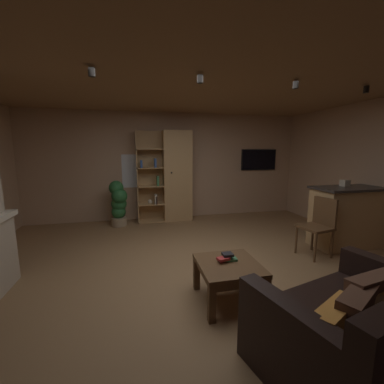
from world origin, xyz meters
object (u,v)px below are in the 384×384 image
leather_couch (358,332)px  wall_mounted_tv (259,160)px  table_book_0 (230,259)px  bookshelf_cabinet (174,177)px  table_book_1 (223,259)px  table_book_2 (228,254)px  coffee_table (229,270)px  dining_chair (319,223)px  tissue_box (345,183)px  potted_floor_plant (119,203)px  kitchen_bar_counter (352,216)px

leather_couch → wall_mounted_tv: bearing=71.3°
table_book_0 → wall_mounted_tv: (2.15, 3.53, 0.96)m
bookshelf_cabinet → table_book_1: bookshelf_cabinet is taller
table_book_2 → coffee_table: bearing=-100.3°
table_book_0 → dining_chair: bearing=23.4°
bookshelf_cabinet → leather_couch: bookshelf_cabinet is taller
tissue_box → coffee_table: 2.91m
bookshelf_cabinet → wall_mounted_tv: (2.28, 0.21, 0.37)m
coffee_table → potted_floor_plant: size_ratio=0.69×
kitchen_bar_counter → wall_mounted_tv: wall_mounted_tv is taller
bookshelf_cabinet → potted_floor_plant: size_ratio=2.10×
bookshelf_cabinet → tissue_box: (2.64, -2.22, 0.05)m
kitchen_bar_counter → tissue_box: bearing=140.4°
table_book_2 → tissue_box: bearing=23.2°
leather_couch → coffee_table: bearing=120.9°
table_book_0 → bookshelf_cabinet: bearing=92.3°
table_book_2 → kitchen_bar_counter: bearing=20.4°
kitchen_bar_counter → coffee_table: (-2.68, -1.07, -0.17)m
kitchen_bar_counter → leather_couch: (-2.06, -2.11, -0.21)m
dining_chair → table_book_0: bearing=-156.6°
coffee_table → wall_mounted_tv: 4.35m
dining_chair → table_book_2: bearing=-157.1°
leather_couch → potted_floor_plant: size_ratio=1.62×
tissue_box → leather_couch: (-1.94, -2.21, -0.79)m
table_book_2 → table_book_1: bearing=-151.0°
table_book_0 → wall_mounted_tv: size_ratio=0.15×
kitchen_bar_counter → table_book_1: 2.92m
table_book_2 → leather_couch: bearing=-61.4°
leather_couch → wall_mounted_tv: 5.02m
table_book_0 → coffee_table: bearing=-123.2°
bookshelf_cabinet → table_book_1: (0.04, -3.35, -0.56)m
coffee_table → table_book_1: bearing=142.1°
potted_floor_plant → wall_mounted_tv: bearing=6.5°
kitchen_bar_counter → table_book_2: (-2.66, -0.99, -0.02)m
wall_mounted_tv → tissue_box: bearing=-81.5°
coffee_table → table_book_2: table_book_2 is taller
kitchen_bar_counter → dining_chair: (-0.85, -0.23, 0.01)m
wall_mounted_tv → coffee_table: bearing=-121.4°
bookshelf_cabinet → dining_chair: bookshelf_cabinet is taller
table_book_2 → wall_mounted_tv: bearing=58.2°
table_book_1 → dining_chair: bearing=23.1°
leather_couch → kitchen_bar_counter: bearing=45.7°
bookshelf_cabinet → table_book_2: bearing=-88.3°
bookshelf_cabinet → kitchen_bar_counter: (2.76, -2.32, -0.52)m
kitchen_bar_counter → wall_mounted_tv: size_ratio=1.47×
tissue_box → dining_chair: tissue_box is taller
coffee_table → wall_mounted_tv: (2.19, 3.60, 1.06)m
table_book_1 → bookshelf_cabinet: bearing=90.6°
kitchen_bar_counter → table_book_1: kitchen_bar_counter is taller
kitchen_bar_counter → dining_chair: bearing=-165.1°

